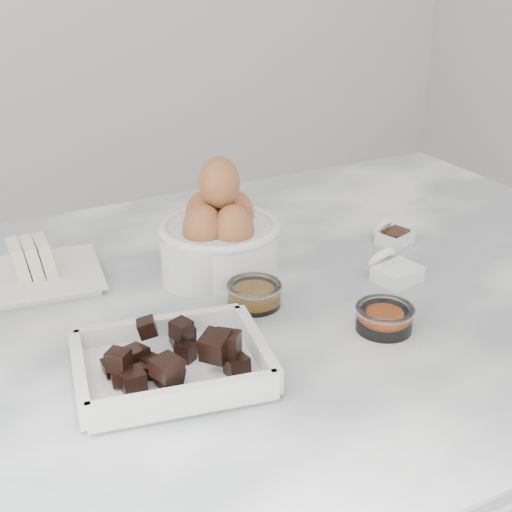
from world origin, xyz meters
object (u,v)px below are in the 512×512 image
Objects in this scene: butter_plate at (42,269)px; salt_spoon at (393,269)px; honey_bowl at (254,294)px; chocolate_dish at (171,360)px; egg_bowl at (220,233)px; vanilla_spoon at (392,235)px; sugar_ramekin at (195,262)px; zest_bowl at (384,317)px.

butter_plate is 0.46m from salt_spoon.
honey_bowl is (0.22, -0.18, -0.00)m from butter_plate.
chocolate_dish is 0.27m from egg_bowl.
vanilla_spoon is (0.26, -0.04, -0.04)m from egg_bowl.
salt_spoon reaches higher than vanilla_spoon.
sugar_ramekin is (0.18, -0.09, 0.01)m from butter_plate.
salt_spoon is at bearing -26.72° from butter_plate.
sugar_ramekin is at bearing -153.91° from egg_bowl.
chocolate_dish is 1.34× the size of egg_bowl.
egg_bowl is 2.37× the size of zest_bowl.
egg_bowl reaches higher than salt_spoon.
butter_plate is 2.35× the size of honey_bowl.
vanilla_spoon is at bearing -8.64° from egg_bowl.
honey_bowl is 0.90× the size of salt_spoon.
salt_spoon reaches higher than honey_bowl.
butter_plate reaches higher than vanilla_spoon.
chocolate_dish is at bearing -157.28° from vanilla_spoon.
sugar_ramekin is 0.10m from honey_bowl.
egg_bowl reaches higher than butter_plate.
sugar_ramekin reaches higher than zest_bowl.
egg_bowl reaches higher than zest_bowl.
vanilla_spoon reaches higher than zest_bowl.
sugar_ramekin is 1.32× the size of vanilla_spoon.
honey_bowl is at bearing -164.34° from vanilla_spoon.
vanilla_spoon is (0.31, -0.02, -0.02)m from sugar_ramekin.
butter_plate reaches higher than sugar_ramekin.
vanilla_spoon is (0.27, 0.08, -0.00)m from honey_bowl.
sugar_ramekin is 1.29× the size of honey_bowl.
honey_bowl is (0.15, 0.10, -0.01)m from chocolate_dish.
chocolate_dish is 0.18m from honey_bowl.
honey_bowl is at bearing 33.81° from chocolate_dish.
chocolate_dish is 0.45m from vanilla_spoon.
chocolate_dish is 3.20× the size of honey_bowl.
honey_bowl is 0.20m from salt_spoon.
egg_bowl is at bearing -17.24° from butter_plate.
zest_bowl is 0.91× the size of salt_spoon.
egg_bowl is at bearing 112.57° from zest_bowl.
honey_bowl is (-0.01, -0.11, -0.04)m from egg_bowl.
honey_bowl is at bearing 173.33° from salt_spoon.
chocolate_dish is 0.29m from butter_plate.
butter_plate is 0.24m from egg_bowl.
zest_bowl is (0.14, -0.21, -0.01)m from sugar_ramekin.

